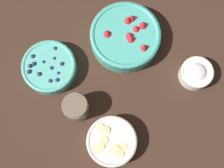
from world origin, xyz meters
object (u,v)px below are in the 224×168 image
bowl_blueberries (49,67)px  bowl_bananas (112,142)px  jar_chocolate (76,108)px  bowl_strawberries (126,37)px  bowl_cream (196,73)px

bowl_blueberries → bowl_bananas: same height
bowl_bananas → bowl_blueberries: bearing=169.8°
bowl_bananas → jar_chocolate: 0.16m
bowl_strawberries → bowl_bananas: (0.18, -0.30, -0.01)m
bowl_strawberries → jar_chocolate: (0.03, -0.29, 0.00)m
bowl_bananas → jar_chocolate: (-0.15, 0.01, 0.01)m
bowl_strawberries → jar_chocolate: 0.29m
bowl_strawberries → jar_chocolate: bearing=-84.2°
bowl_strawberries → bowl_blueberries: bowl_strawberries is taller
bowl_bananas → jar_chocolate: size_ratio=1.75×
bowl_bananas → jar_chocolate: bearing=175.9°
jar_chocolate → bowl_cream: bearing=55.8°
bowl_strawberries → bowl_bananas: size_ratio=1.50×
bowl_strawberries → bowl_cream: bearing=11.0°
bowl_blueberries → jar_chocolate: bearing=-16.0°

